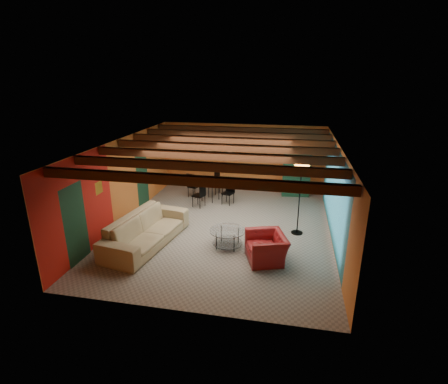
% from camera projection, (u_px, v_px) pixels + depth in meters
% --- Properties ---
extents(room, '(6.52, 8.01, 2.71)m').
position_uv_depth(room, '(223.00, 154.00, 10.03)').
color(room, gray).
rests_on(room, ground).
extents(sofa, '(1.63, 3.14, 0.87)m').
position_uv_depth(sofa, '(146.00, 230.00, 9.62)').
color(sofa, '#988762').
rests_on(sofa, ground).
extents(armchair, '(1.25, 1.33, 0.70)m').
position_uv_depth(armchair, '(266.00, 247.00, 8.83)').
color(armchair, maroon).
rests_on(armchair, ground).
extents(coffee_table, '(1.07, 1.07, 0.51)m').
position_uv_depth(coffee_table, '(228.00, 238.00, 9.54)').
color(coffee_table, white).
rests_on(coffee_table, ground).
extents(dining_table, '(2.40, 2.40, 0.98)m').
position_uv_depth(dining_table, '(210.00, 188.00, 12.96)').
color(dining_table, white).
rests_on(dining_table, ground).
extents(armoire, '(1.07, 0.61, 1.79)m').
position_uv_depth(armoire, '(297.00, 173.00, 13.43)').
color(armoire, maroon).
rests_on(armoire, ground).
extents(floor_lamp, '(0.58, 0.58, 2.13)m').
position_uv_depth(floor_lamp, '(299.00, 200.00, 10.07)').
color(floor_lamp, black).
rests_on(floor_lamp, ground).
extents(ceiling_fan, '(1.50, 1.50, 0.44)m').
position_uv_depth(ceiling_fan, '(223.00, 155.00, 9.93)').
color(ceiling_fan, '#472614').
rests_on(ceiling_fan, ceiling).
extents(painting, '(1.05, 0.03, 0.65)m').
position_uv_depth(painting, '(220.00, 150.00, 14.00)').
color(painting, black).
rests_on(painting, wall_back).
extents(potted_plant, '(0.51, 0.48, 0.45)m').
position_uv_depth(potted_plant, '(299.00, 145.00, 13.06)').
color(potted_plant, '#26661E').
rests_on(potted_plant, armoire).
extents(vase, '(0.18, 0.18, 0.18)m').
position_uv_depth(vase, '(210.00, 173.00, 12.78)').
color(vase, orange).
rests_on(vase, dining_table).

